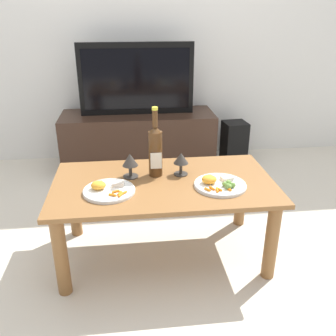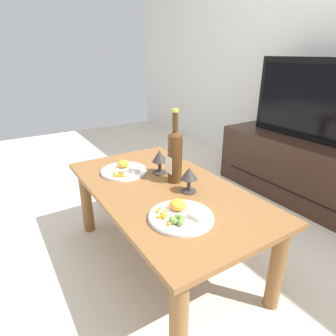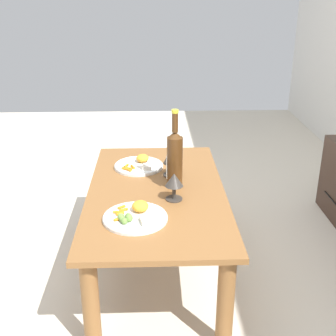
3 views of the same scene
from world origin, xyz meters
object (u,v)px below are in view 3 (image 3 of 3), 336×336
(dinner_plate_right, at_px, (135,216))
(dining_table, at_px, (157,205))
(goblet_left, at_px, (171,159))
(dinner_plate_left, at_px, (139,165))
(wine_bottle, at_px, (175,157))
(goblet_right, at_px, (174,182))

(dinner_plate_right, bearing_deg, dining_table, 162.16)
(goblet_left, distance_m, dinner_plate_left, 0.22)
(wine_bottle, height_order, goblet_right, wine_bottle)
(dinner_plate_left, height_order, dinner_plate_right, dinner_plate_right)
(goblet_right, distance_m, dinner_plate_left, 0.44)
(dining_table, xyz_separation_m, dinner_plate_left, (-0.30, -0.09, 0.10))
(dining_table, xyz_separation_m, dinner_plate_right, (0.29, -0.09, 0.10))
(dining_table, relative_size, dinner_plate_right, 4.34)
(goblet_right, bearing_deg, dinner_plate_left, -156.96)
(goblet_left, height_order, goblet_right, goblet_left)
(wine_bottle, height_order, dinner_plate_left, wine_bottle)
(goblet_left, relative_size, dinner_plate_right, 0.50)
(dining_table, bearing_deg, goblet_right, 37.28)
(goblet_right, relative_size, dinner_plate_left, 0.49)
(dinner_plate_right, bearing_deg, dinner_plate_left, 179.77)
(goblet_left, height_order, dinner_plate_right, goblet_left)
(goblet_left, xyz_separation_m, goblet_right, (0.28, 0.00, -0.00))
(dining_table, height_order, dinner_plate_right, dinner_plate_right)
(goblet_left, height_order, dinner_plate_left, goblet_left)
(wine_bottle, relative_size, dinner_plate_right, 1.41)
(dining_table, height_order, dinner_plate_left, dinner_plate_left)
(dinner_plate_right, bearing_deg, goblet_left, 159.49)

